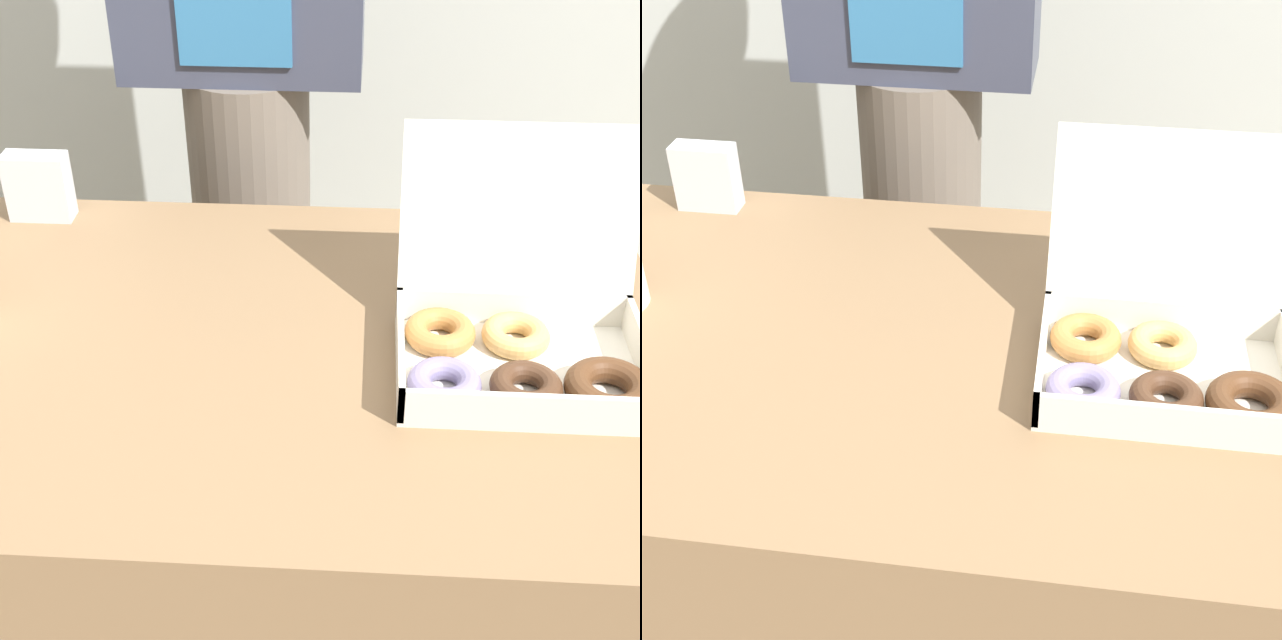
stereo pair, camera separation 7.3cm
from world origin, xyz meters
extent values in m
cube|color=brown|center=(0.00, 0.00, 0.36)|extent=(1.17, 0.76, 0.73)
cube|color=silver|center=(0.36, -0.06, 0.73)|extent=(0.31, 0.22, 0.01)
cube|color=silver|center=(0.21, -0.06, 0.76)|extent=(0.01, 0.22, 0.05)
cube|color=silver|center=(0.36, -0.16, 0.76)|extent=(0.31, 0.01, 0.05)
cube|color=silver|center=(0.36, 0.05, 0.76)|extent=(0.31, 0.01, 0.05)
cube|color=silver|center=(0.36, 0.10, 0.88)|extent=(0.31, 0.09, 0.21)
torus|color=slate|center=(0.27, -0.11, 0.75)|extent=(0.12, 0.12, 0.03)
torus|color=#A87038|center=(0.27, 0.00, 0.75)|extent=(0.12, 0.12, 0.03)
torus|color=#422819|center=(0.36, -0.11, 0.75)|extent=(0.11, 0.11, 0.03)
torus|color=tan|center=(0.36, 0.00, 0.75)|extent=(0.11, 0.11, 0.03)
torus|color=#4C2D19|center=(0.46, -0.11, 0.75)|extent=(0.12, 0.12, 0.03)
cube|color=silver|center=(-0.37, 0.32, 0.78)|extent=(0.10, 0.04, 0.11)
cylinder|color=#665B51|center=(-0.07, 0.65, 0.43)|extent=(0.24, 0.24, 0.86)
camera|label=1|loc=(0.17, -0.96, 1.44)|focal=50.00mm
camera|label=2|loc=(0.24, -0.95, 1.44)|focal=50.00mm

